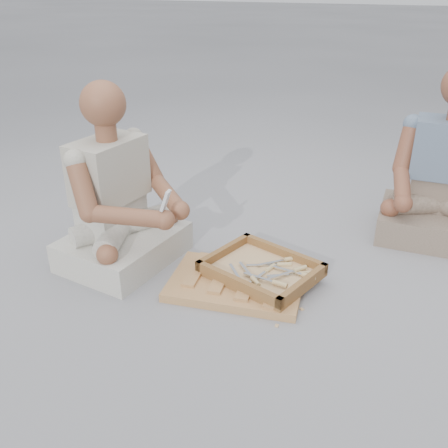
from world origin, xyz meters
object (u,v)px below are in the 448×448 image
at_px(craftsman, 119,205).
at_px(companion, 444,184).
at_px(tool_tray, 261,270).
at_px(carved_panel, 236,284).

bearing_deg(craftsman, companion, 129.35).
xyz_separation_m(tool_tray, companion, (0.72, 0.87, 0.25)).
height_order(carved_panel, tool_tray, tool_tray).
height_order(carved_panel, craftsman, craftsman).
relative_size(carved_panel, craftsman, 0.68).
relative_size(carved_panel, tool_tray, 1.06).
bearing_deg(companion, craftsman, 30.56).
height_order(tool_tray, companion, companion).
height_order(craftsman, companion, companion).
bearing_deg(tool_tray, carved_panel, -131.42).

